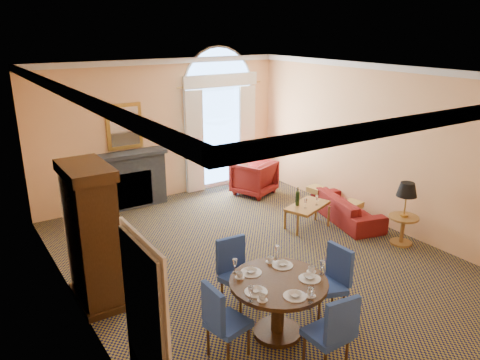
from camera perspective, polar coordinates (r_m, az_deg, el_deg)
ground at (r=8.35m, az=1.91°, el=-9.42°), size 7.50×7.50×0.00m
room_envelope at (r=8.05m, az=-0.81°, el=8.49°), size 6.04×7.52×3.45m
armoire at (r=7.03m, az=-17.57°, el=-6.74°), size 0.60×1.07×2.09m
dining_table at (r=6.20m, az=4.69°, el=-13.75°), size 1.27×1.27×1.00m
dining_chair_north at (r=6.84m, az=-0.61°, el=-10.62°), size 0.56×0.56×1.01m
dining_chair_south at (r=5.72m, az=11.36°, el=-17.40°), size 0.48×0.49×1.01m
dining_chair_east at (r=6.74m, az=11.28°, el=-11.48°), size 0.58×0.58×1.01m
dining_chair_west at (r=5.81m, az=-2.32°, el=-16.40°), size 0.53×0.53×1.01m
sofa at (r=10.00m, az=12.90°, el=-3.35°), size 1.16×1.98×0.54m
armchair at (r=11.24m, az=1.69°, el=0.31°), size 1.16×1.17×0.82m
coffee_table at (r=9.42m, az=8.18°, el=-3.21°), size 1.09×0.83×0.87m
side_table at (r=9.05m, az=19.49°, el=-2.94°), size 0.55×0.55×1.18m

